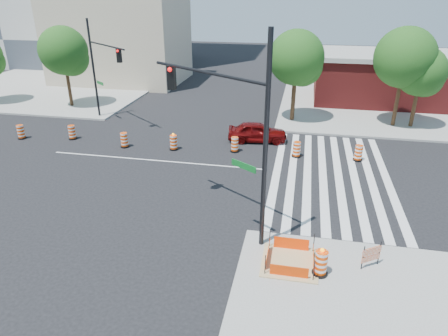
# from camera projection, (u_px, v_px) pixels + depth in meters

# --- Properties ---
(ground) EXTENTS (120.00, 120.00, 0.00)m
(ground) POSITION_uv_depth(u_px,v_px,m) (155.00, 160.00, 25.54)
(ground) COLOR black
(ground) RESTS_ON ground
(sidewalk_ne) EXTENTS (22.00, 22.00, 0.15)m
(sidewalk_ne) POSITION_uv_depth(u_px,v_px,m) (398.00, 102.00, 38.32)
(sidewalk_ne) COLOR gray
(sidewalk_ne) RESTS_ON ground
(sidewalk_nw) EXTENTS (22.00, 22.00, 0.15)m
(sidewalk_nw) POSITION_uv_depth(u_px,v_px,m) (60.00, 85.00, 44.82)
(sidewalk_nw) COLOR gray
(sidewalk_nw) RESTS_ON ground
(crosswalk_east) EXTENTS (6.75, 13.50, 0.01)m
(crosswalk_east) POSITION_uv_depth(u_px,v_px,m) (331.00, 175.00, 23.56)
(crosswalk_east) COLOR silver
(crosswalk_east) RESTS_ON ground
(lane_centerline) EXTENTS (14.00, 0.12, 0.01)m
(lane_centerline) POSITION_uv_depth(u_px,v_px,m) (155.00, 160.00, 25.54)
(lane_centerline) COLOR silver
(lane_centerline) RESTS_ON ground
(excavation_pit) EXTENTS (2.20, 2.20, 0.90)m
(excavation_pit) POSITION_uv_depth(u_px,v_px,m) (290.00, 261.00, 15.79)
(excavation_pit) COLOR tan
(excavation_pit) RESTS_ON ground
(brick_storefront) EXTENTS (16.50, 8.50, 4.60)m
(brick_storefront) POSITION_uv_depth(u_px,v_px,m) (403.00, 78.00, 37.39)
(brick_storefront) COLOR maroon
(brick_storefront) RESTS_ON ground
(beige_midrise) EXTENTS (14.00, 10.00, 10.00)m
(beige_midrise) POSITION_uv_depth(u_px,v_px,m) (120.00, 36.00, 45.26)
(beige_midrise) COLOR #BAA88E
(beige_midrise) RESTS_ON ground
(red_coupe) EXTENTS (4.34, 2.20, 1.42)m
(red_coupe) POSITION_uv_depth(u_px,v_px,m) (257.00, 132.00, 28.43)
(red_coupe) COLOR #560707
(red_coupe) RESTS_ON ground
(signal_pole_se) EXTENTS (5.62, 3.78, 8.77)m
(signal_pole_se) POSITION_uv_depth(u_px,v_px,m) (231.00, 117.00, 16.03)
(signal_pole_se) COLOR black
(signal_pole_se) RESTS_ON ground
(signal_pole_nw) EXTENTS (4.68, 3.80, 7.79)m
(signal_pole_nw) POSITION_uv_depth(u_px,v_px,m) (101.00, 63.00, 30.92)
(signal_pole_nw) COLOR black
(signal_pole_nw) RESTS_ON ground
(pit_drum) EXTENTS (0.60, 0.60, 1.19)m
(pit_drum) POSITION_uv_depth(u_px,v_px,m) (321.00, 264.00, 15.00)
(pit_drum) COLOR black
(pit_drum) RESTS_ON ground
(barricade) EXTENTS (0.76, 0.54, 1.05)m
(barricade) POSITION_uv_depth(u_px,v_px,m) (371.00, 254.00, 15.38)
(barricade) COLOR #E94204
(barricade) RESTS_ON ground
(tree_north_b) EXTENTS (4.21, 4.21, 7.16)m
(tree_north_b) POSITION_uv_depth(u_px,v_px,m) (64.00, 53.00, 34.96)
(tree_north_b) COLOR #382314
(tree_north_b) RESTS_ON ground
(tree_north_c) EXTENTS (4.28, 4.28, 7.28)m
(tree_north_c) POSITION_uv_depth(u_px,v_px,m) (297.00, 61.00, 31.00)
(tree_north_c) COLOR #382314
(tree_north_c) RESTS_ON ground
(tree_north_d) EXTENTS (4.48, 4.48, 7.61)m
(tree_north_d) POSITION_uv_depth(u_px,v_px,m) (405.00, 61.00, 29.58)
(tree_north_d) COLOR #382314
(tree_north_d) RESTS_ON ground
(tree_north_e) EXTENTS (3.68, 3.68, 6.25)m
(tree_north_e) POSITION_uv_depth(u_px,v_px,m) (421.00, 74.00, 29.74)
(tree_north_e) COLOR #382314
(tree_north_e) RESTS_ON ground
(median_drum_0) EXTENTS (0.60, 0.60, 1.02)m
(median_drum_0) POSITION_uv_depth(u_px,v_px,m) (21.00, 132.00, 29.02)
(median_drum_0) COLOR black
(median_drum_0) RESTS_ON ground
(median_drum_1) EXTENTS (0.60, 0.60, 1.02)m
(median_drum_1) POSITION_uv_depth(u_px,v_px,m) (72.00, 133.00, 28.94)
(median_drum_1) COLOR black
(median_drum_1) RESTS_ON ground
(median_drum_2) EXTENTS (0.60, 0.60, 1.02)m
(median_drum_2) POSITION_uv_depth(u_px,v_px,m) (124.00, 140.00, 27.48)
(median_drum_2) COLOR black
(median_drum_2) RESTS_ON ground
(median_drum_3) EXTENTS (0.60, 0.60, 1.18)m
(median_drum_3) POSITION_uv_depth(u_px,v_px,m) (174.00, 143.00, 27.04)
(median_drum_3) COLOR black
(median_drum_3) RESTS_ON ground
(median_drum_4) EXTENTS (0.60, 0.60, 1.02)m
(median_drum_4) POSITION_uv_depth(u_px,v_px,m) (235.00, 145.00, 26.71)
(median_drum_4) COLOR black
(median_drum_4) RESTS_ON ground
(median_drum_5) EXTENTS (0.60, 0.60, 1.02)m
(median_drum_5) POSITION_uv_depth(u_px,v_px,m) (297.00, 150.00, 25.90)
(median_drum_5) COLOR black
(median_drum_5) RESTS_ON ground
(median_drum_6) EXTENTS (0.60, 0.60, 1.02)m
(median_drum_6) POSITION_uv_depth(u_px,v_px,m) (358.00, 154.00, 25.33)
(median_drum_6) COLOR black
(median_drum_6) RESTS_ON ground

